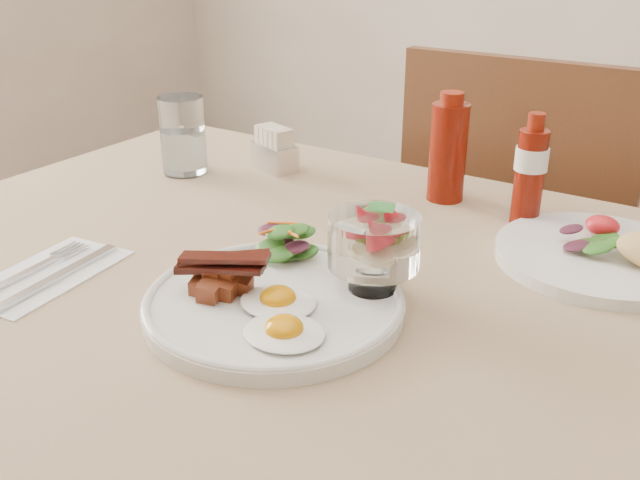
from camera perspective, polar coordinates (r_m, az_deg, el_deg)
table at (r=0.86m, az=2.60°, el=-9.03°), size 1.33×0.88×0.75m
chair_far at (r=1.47m, az=15.71°, el=-1.26°), size 0.42×0.42×0.93m
main_plate at (r=0.77m, az=-3.70°, el=-5.16°), size 0.28×0.28×0.02m
fried_eggs at (r=0.72m, az=-3.15°, el=-5.99°), size 0.14×0.14×0.02m
bacon_potato_pile at (r=0.77m, az=-7.97°, el=-2.81°), size 0.11×0.07×0.05m
side_salad at (r=0.84m, az=-2.70°, el=-0.19°), size 0.08×0.07×0.04m
fruit_cup at (r=0.76m, az=4.36°, el=-0.15°), size 0.10×0.10×0.10m
second_plate at (r=0.93m, az=22.66°, el=-1.05°), size 0.27×0.25×0.06m
ketchup_bottle at (r=1.07m, az=10.21°, el=7.07°), size 0.07×0.07×0.16m
hot_sauce_bottle at (r=1.00m, az=16.45°, el=5.25°), size 0.05×0.05×0.16m
sugar_caddy at (r=1.20m, az=-3.66°, el=7.10°), size 0.09×0.07×0.07m
water_glass at (r=1.20m, az=-10.89°, el=7.88°), size 0.07×0.07×0.13m
napkin_cutlery at (r=0.90m, az=-21.01°, el=-2.57°), size 0.12×0.20×0.01m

